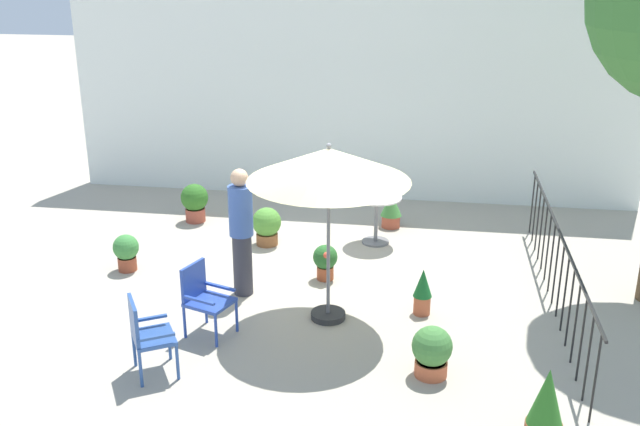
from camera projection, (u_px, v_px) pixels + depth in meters
name	position (u px, v px, depth m)	size (l,w,h in m)	color
ground_plane	(315.00, 287.00, 10.01)	(60.00, 60.00, 0.00)	#ACA290
villa_facade	(351.00, 98.00, 13.23)	(10.46, 0.30, 3.71)	white
terrace_railing	(557.00, 256.00, 9.31)	(0.03, 5.58, 1.01)	black
patio_umbrella_0	(329.00, 166.00, 8.48)	(1.96, 1.96, 2.28)	#2D2D2D
cafe_table_0	(376.00, 211.00, 11.37)	(0.79, 0.79, 0.77)	silver
patio_chair_0	(204.00, 295.00, 8.64)	(0.62, 0.60, 0.89)	#2947A2
patio_chair_1	(146.00, 332.00, 7.77)	(0.62, 0.64, 0.91)	#2C4E90
potted_plant_0	(325.00, 260.00, 10.16)	(0.35, 0.35, 0.51)	#AE4F2D
potted_plant_1	(195.00, 201.00, 12.35)	(0.47, 0.47, 0.67)	#A94B38
potted_plant_2	(126.00, 251.00, 10.44)	(0.37, 0.37, 0.55)	#9B462D
potted_plant_3	(546.00, 405.00, 6.77)	(0.35, 0.35, 0.76)	brown
potted_plant_4	(432.00, 351.00, 7.82)	(0.44, 0.44, 0.58)	#C05D39
potted_plant_5	(391.00, 209.00, 12.10)	(0.36, 0.36, 0.61)	#B24F38
potted_plant_6	(267.00, 225.00, 11.37)	(0.46, 0.46, 0.61)	brown
potted_plant_7	(423.00, 291.00, 9.16)	(0.24, 0.24, 0.62)	#B25636
standing_person	(241.00, 230.00, 9.52)	(0.42, 0.42, 1.76)	#33333D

